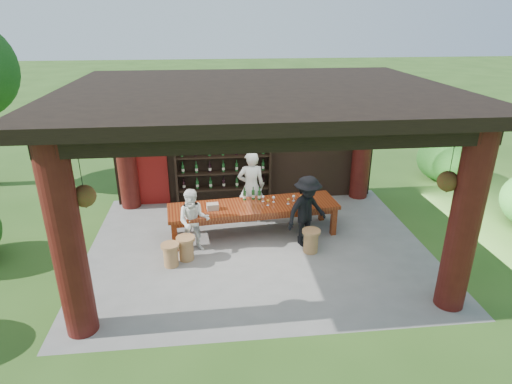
{
  "coord_description": "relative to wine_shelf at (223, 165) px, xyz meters",
  "views": [
    {
      "loc": [
        -0.94,
        -8.29,
        4.76
      ],
      "look_at": [
        0.0,
        0.4,
        1.15
      ],
      "focal_mm": 30.0,
      "sensor_mm": 36.0,
      "label": 1
    }
  ],
  "objects": [
    {
      "name": "table_bottles",
      "position": [
        0.62,
        -1.54,
        -0.21
      ],
      "size": [
        0.43,
        0.13,
        0.31
      ],
      "color": "#194C1E",
      "rests_on": "tasting_table"
    },
    {
      "name": "stool_near_right",
      "position": [
        1.76,
        -2.8,
        -0.84
      ],
      "size": [
        0.4,
        0.4,
        0.52
      ],
      "rotation": [
        0.0,
        0.0,
        -0.33
      ],
      "color": "#9A6D3D",
      "rests_on": "ground"
    },
    {
      "name": "pavilion",
      "position": [
        0.64,
        -2.02,
        1.01
      ],
      "size": [
        7.5,
        6.0,
        3.6
      ],
      "color": "slate",
      "rests_on": "ground"
    },
    {
      "name": "ground",
      "position": [
        0.65,
        -2.45,
        -1.12
      ],
      "size": [
        90.0,
        90.0,
        0.0
      ],
      "primitive_type": "plane",
      "color": "#2D5119",
      "rests_on": "ground"
    },
    {
      "name": "guest_woman",
      "position": [
        -0.73,
        -2.45,
        -0.41
      ],
      "size": [
        0.71,
        0.56,
        1.42
      ],
      "primitive_type": "imported",
      "rotation": [
        0.0,
        0.0,
        -0.04
      ],
      "color": "white",
      "rests_on": "ground"
    },
    {
      "name": "tasting_table",
      "position": [
        0.61,
        -1.85,
        -0.48
      ],
      "size": [
        3.96,
        1.38,
        0.75
      ],
      "rotation": [
        0.0,
        0.0,
        0.1
      ],
      "color": "#5A1C0C",
      "rests_on": "ground"
    },
    {
      "name": "guest_man",
      "position": [
        1.73,
        -2.45,
        -0.31
      ],
      "size": [
        1.21,
        1.03,
        1.62
      ],
      "primitive_type": "imported",
      "rotation": [
        0.0,
        0.0,
        0.5
      ],
      "color": "black",
      "rests_on": "ground"
    },
    {
      "name": "trees",
      "position": [
        4.57,
        -0.95,
        2.25
      ],
      "size": [
        20.34,
        10.88,
        4.8
      ],
      "color": "#3F2819",
      "rests_on": "ground"
    },
    {
      "name": "shrubs",
      "position": [
        2.59,
        -2.3,
        -0.56
      ],
      "size": [
        14.47,
        7.66,
        1.36
      ],
      "color": "#194C14",
      "rests_on": "ground"
    },
    {
      "name": "stool_far_left",
      "position": [
        -1.21,
        -3.04,
        -0.85
      ],
      "size": [
        0.38,
        0.38,
        0.5
      ],
      "rotation": [
        0.0,
        0.0,
        -0.39
      ],
      "color": "#9A6D3D",
      "rests_on": "ground"
    },
    {
      "name": "stool_near_left",
      "position": [
        -0.91,
        -2.82,
        -0.84
      ],
      "size": [
        0.4,
        0.4,
        0.52
      ],
      "rotation": [
        0.0,
        0.0,
        0.02
      ],
      "color": "#9A6D3D",
      "rests_on": "ground"
    },
    {
      "name": "napkin_basket",
      "position": [
        -0.32,
        -2.0,
        -0.3
      ],
      "size": [
        0.28,
        0.21,
        0.14
      ],
      "primitive_type": "cube",
      "rotation": [
        0.0,
        0.0,
        0.1
      ],
      "color": "#BF6672",
      "rests_on": "tasting_table"
    },
    {
      "name": "table_glasses",
      "position": [
        1.31,
        -1.77,
        -0.29
      ],
      "size": [
        0.96,
        0.3,
        0.15
      ],
      "color": "silver",
      "rests_on": "tasting_table"
    },
    {
      "name": "wine_shelf",
      "position": [
        0.0,
        0.0,
        0.0
      ],
      "size": [
        2.53,
        0.38,
        2.22
      ],
      "color": "black",
      "rests_on": "ground"
    },
    {
      "name": "host",
      "position": [
        0.63,
        -1.14,
        -0.21
      ],
      "size": [
        0.68,
        0.46,
        1.81
      ],
      "primitive_type": "imported",
      "rotation": [
        0.0,
        0.0,
        3.19
      ],
      "color": "silver",
      "rests_on": "ground"
    }
  ]
}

